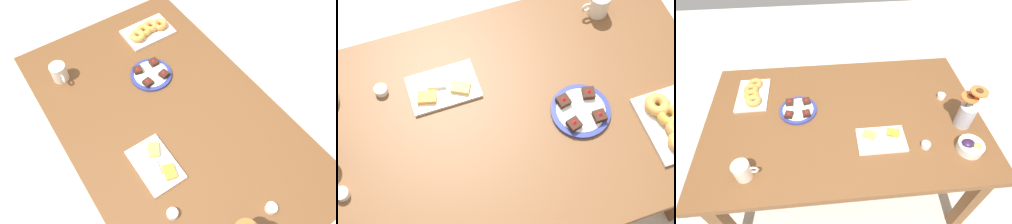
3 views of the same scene
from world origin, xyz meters
The scene contains 8 objects.
ground_plane centered at (0.00, 0.00, 0.00)m, with size 6.00×6.00×0.00m, color beige.
dining_table centered at (0.00, 0.00, 0.65)m, with size 1.60×1.00×0.74m.
coffee_mug centered at (-0.51, -0.34, 0.79)m, with size 0.12×0.08×0.10m.
cheese_platter centered at (0.19, -0.19, 0.75)m, with size 0.26×0.17×0.03m.
croissant_platter centered at (-0.55, 0.23, 0.76)m, with size 0.19×0.28×0.05m.
jam_cup_honey centered at (0.62, 0.10, 0.76)m, with size 0.05×0.05×0.03m.
jam_cup_berry centered at (0.41, -0.25, 0.76)m, with size 0.05×0.05×0.03m.
dessert_plate centered at (-0.27, 0.07, 0.75)m, with size 0.22×0.22×0.05m.
Camera 2 is at (0.25, 0.72, 2.28)m, focal length 50.00 mm.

